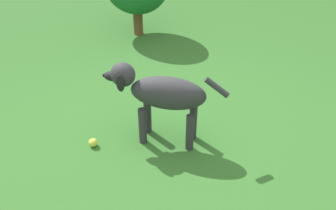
% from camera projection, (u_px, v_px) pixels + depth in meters
% --- Properties ---
extents(ground, '(14.00, 14.00, 0.00)m').
position_uv_depth(ground, '(154.00, 142.00, 2.73)').
color(ground, '#2D6026').
extents(dog, '(0.79, 0.58, 0.63)m').
position_uv_depth(dog, '(161.00, 93.00, 2.54)').
color(dog, '#2D2D33').
rests_on(dog, ground).
extents(tennis_ball_0, '(0.07, 0.07, 0.07)m').
position_uv_depth(tennis_ball_0, '(157.00, 94.00, 3.28)').
color(tennis_ball_0, '#C8D535').
rests_on(tennis_ball_0, ground).
extents(tennis_ball_1, '(0.07, 0.07, 0.07)m').
position_uv_depth(tennis_ball_1, '(93.00, 143.00, 2.67)').
color(tennis_ball_1, '#CED141').
rests_on(tennis_ball_1, ground).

